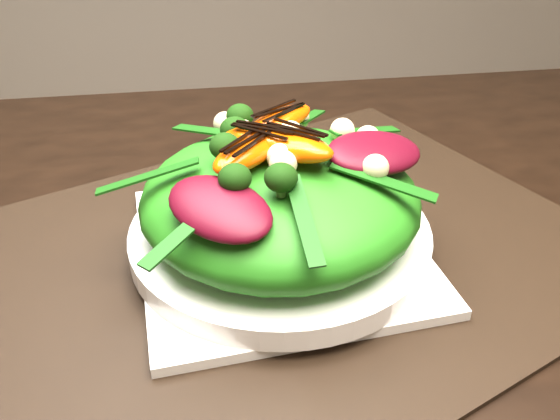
{
  "coord_description": "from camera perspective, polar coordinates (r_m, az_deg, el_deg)",
  "views": [
    {
      "loc": [
        -0.27,
        -0.35,
        1.05
      ],
      "look_at": [
        -0.21,
        0.05,
        0.8
      ],
      "focal_mm": 38.0,
      "sensor_mm": 36.0,
      "label": 1
    }
  ],
  "objects": [
    {
      "name": "dining_table",
      "position": [
        0.55,
        23.44,
        -6.84
      ],
      "size": [
        1.6,
        0.9,
        0.75
      ],
      "primitive_type": "cube",
      "color": "black",
      "rests_on": "floor"
    },
    {
      "name": "placemat",
      "position": [
        0.5,
        0.0,
        -4.23
      ],
      "size": [
        0.64,
        0.58,
        0.0
      ],
      "primitive_type": "cube",
      "rotation": [
        0.0,
        0.0,
        0.41
      ],
      "color": "black",
      "rests_on": "dining_table"
    },
    {
      "name": "plate_base",
      "position": [
        0.5,
        0.0,
        -3.63
      ],
      "size": [
        0.25,
        0.25,
        0.01
      ],
      "primitive_type": "cube",
      "rotation": [
        0.0,
        0.0,
        0.09
      ],
      "color": "white",
      "rests_on": "placemat"
    },
    {
      "name": "salad_bowl",
      "position": [
        0.49,
        0.0,
        -2.36
      ],
      "size": [
        0.32,
        0.32,
        0.02
      ],
      "primitive_type": "cylinder",
      "rotation": [
        0.0,
        0.0,
        -0.35
      ],
      "color": "white",
      "rests_on": "plate_base"
    },
    {
      "name": "lettuce_mound",
      "position": [
        0.47,
        -0.0,
        1.11
      ],
      "size": [
        0.23,
        0.23,
        0.08
      ],
      "primitive_type": "ellipsoid",
      "rotation": [
        0.0,
        0.0,
        0.05
      ],
      "color": "#2A7C17",
      "rests_on": "salad_bowl"
    },
    {
      "name": "radicchio_leaf",
      "position": [
        0.46,
        9.05,
        5.49
      ],
      "size": [
        0.09,
        0.08,
        0.02
      ],
      "primitive_type": "ellipsoid",
      "rotation": [
        0.0,
        0.0,
        0.31
      ],
      "color": "#440713",
      "rests_on": "lettuce_mound"
    },
    {
      "name": "orange_segment",
      "position": [
        0.46,
        -1.22,
        7.02
      ],
      "size": [
        0.07,
        0.03,
        0.02
      ],
      "primitive_type": "ellipsoid",
      "rotation": [
        0.0,
        0.0,
        -0.07
      ],
      "color": "#E04303",
      "rests_on": "lettuce_mound"
    },
    {
      "name": "broccoli_floret",
      "position": [
        0.46,
        -9.57,
        6.1
      ],
      "size": [
        0.04,
        0.04,
        0.03
      ],
      "primitive_type": "sphere",
      "rotation": [
        0.0,
        0.0,
        -0.29
      ],
      "color": "#1A370A",
      "rests_on": "lettuce_mound"
    },
    {
      "name": "macadamia_nut",
      "position": [
        0.41,
        6.21,
        2.5
      ],
      "size": [
        0.03,
        0.03,
        0.02
      ],
      "primitive_type": "sphere",
      "rotation": [
        0.0,
        0.0,
        0.38
      ],
      "color": "beige",
      "rests_on": "lettuce_mound"
    },
    {
      "name": "balsamic_drizzle",
      "position": [
        0.46,
        -1.24,
        8.13
      ],
      "size": [
        0.05,
        0.01,
        0.0
      ],
      "primitive_type": "cube",
      "rotation": [
        0.0,
        0.0,
        -0.07
      ],
      "color": "black",
      "rests_on": "orange_segment"
    }
  ]
}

